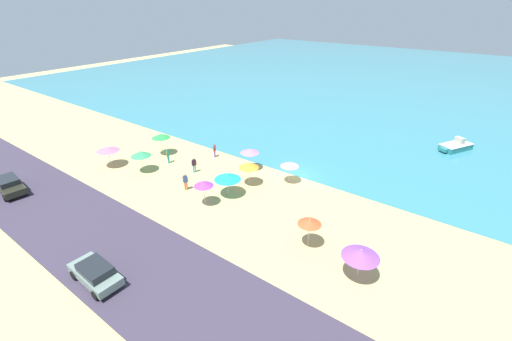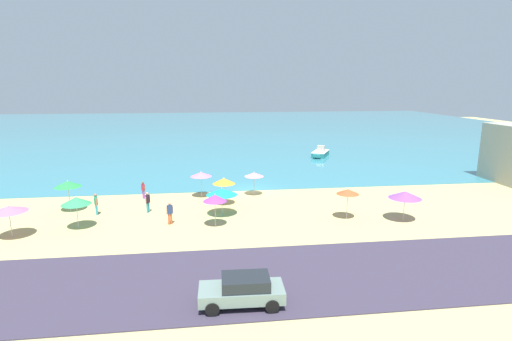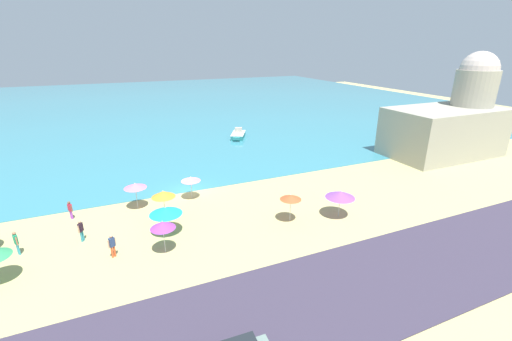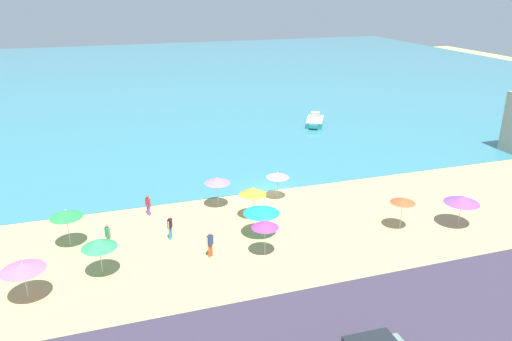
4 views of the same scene
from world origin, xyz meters
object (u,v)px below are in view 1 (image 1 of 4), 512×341
bather_1 (194,164)px  beach_umbrella_7 (161,136)px  bather_0 (215,150)px  beach_umbrella_4 (250,151)px  beach_umbrella_9 (249,165)px  bather_3 (168,155)px  beach_umbrella_6 (228,177)px  beach_umbrella_5 (141,154)px  parked_car_1 (95,273)px  beach_umbrella_8 (290,165)px  bather_2 (185,181)px  beach_umbrella_0 (204,183)px  beach_umbrella_2 (108,149)px  skiff_nearshore (456,146)px  beach_umbrella_3 (310,222)px  parked_car_0 (9,185)px  beach_umbrella_1 (361,253)px

bather_1 → beach_umbrella_7: bearing=170.4°
bather_0 → beach_umbrella_7: bearing=-150.2°
beach_umbrella_4 → beach_umbrella_9: beach_umbrella_9 is taller
bather_3 → beach_umbrella_6: bearing=-7.8°
beach_umbrella_5 → beach_umbrella_9: 11.62m
bather_3 → parked_car_1: bearing=-55.0°
beach_umbrella_8 → bather_2: size_ratio=1.29×
beach_umbrella_5 → beach_umbrella_7: bearing=114.0°
beach_umbrella_7 → parked_car_1: 20.43m
beach_umbrella_7 → bather_0: size_ratio=1.66×
beach_umbrella_0 → beach_umbrella_2: beach_umbrella_0 is taller
beach_umbrella_9 → skiff_nearshore: 26.32m
beach_umbrella_5 → bather_2: (6.52, 0.04, -1.10)m
bather_2 → parked_car_1: size_ratio=0.43×
beach_umbrella_4 → beach_umbrella_7: 11.05m
beach_umbrella_7 → beach_umbrella_9: bearing=1.2°
beach_umbrella_4 → beach_umbrella_6: bearing=-73.2°
beach_umbrella_0 → parked_car_1: size_ratio=0.61×
beach_umbrella_2 → beach_umbrella_7: (2.06, 5.49, 0.28)m
beach_umbrella_0 → beach_umbrella_8: (3.83, 7.98, -0.18)m
beach_umbrella_4 → beach_umbrella_3: bearing=-33.8°
beach_umbrella_5 → beach_umbrella_6: beach_umbrella_5 is taller
beach_umbrella_0 → parked_car_1: bearing=-84.8°
parked_car_0 → beach_umbrella_7: bearing=72.5°
beach_umbrella_2 → beach_umbrella_9: beach_umbrella_9 is taller
beach_umbrella_2 → bather_2: beach_umbrella_2 is taller
beach_umbrella_5 → beach_umbrella_8: (13.67, 7.18, -0.10)m
beach_umbrella_3 → beach_umbrella_6: bearing=168.0°
beach_umbrella_2 → beach_umbrella_6: size_ratio=0.96×
beach_umbrella_9 → parked_car_0: bearing=-139.5°
bather_2 → bather_3: bather_3 is taller
beach_umbrella_1 → parked_car_0: size_ratio=0.55×
beach_umbrella_2 → bather_1: 9.58m
beach_umbrella_4 → parked_car_0: (-15.20, -17.33, -1.34)m
beach_umbrella_2 → bather_0: 11.45m
beach_umbrella_8 → bather_3: size_ratio=1.27×
beach_umbrella_5 → beach_umbrella_8: size_ratio=1.08×
beach_umbrella_0 → skiff_nearshore: 31.24m
beach_umbrella_0 → beach_umbrella_1: beach_umbrella_0 is taller
beach_umbrella_7 → bather_0: (5.41, 3.10, -1.43)m
beach_umbrella_1 → beach_umbrella_2: 28.08m
parked_car_0 → skiff_nearshore: bearing=48.7°
beach_umbrella_8 → parked_car_1: (-2.84, -18.91, -1.17)m
beach_umbrella_4 → parked_car_1: 19.02m
beach_umbrella_4 → skiff_nearshore: 25.41m
beach_umbrella_0 → bather_2: bearing=165.8°
beach_umbrella_7 → beach_umbrella_5: bearing=-66.0°
bather_0 → parked_car_0: bearing=-119.6°
beach_umbrella_7 → skiff_nearshore: (27.42, 21.94, -1.83)m
parked_car_0 → bather_0: bearing=60.4°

